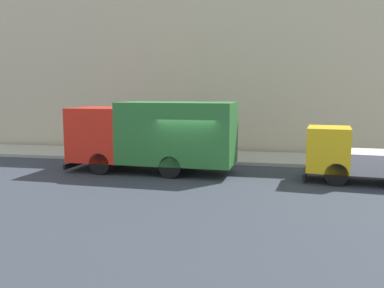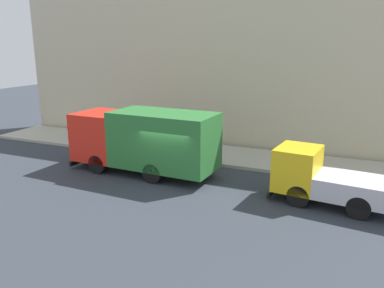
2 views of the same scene
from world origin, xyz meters
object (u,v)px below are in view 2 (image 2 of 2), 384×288
large_utility_truck (144,139)px  street_sign_post (164,130)px  small_flatbed_truck (329,180)px  pedestrian_walking (146,136)px

large_utility_truck → street_sign_post: (2.73, 0.34, -0.10)m
small_flatbed_truck → street_sign_post: street_sign_post is taller
small_flatbed_truck → street_sign_post: 9.74m
small_flatbed_truck → pedestrian_walking: size_ratio=3.12×
large_utility_truck → pedestrian_walking: large_utility_truck is taller
street_sign_post → pedestrian_walking: bearing=79.1°
pedestrian_walking → large_utility_truck: bearing=26.6°
large_utility_truck → street_sign_post: 2.75m
large_utility_truck → small_flatbed_truck: 8.88m
large_utility_truck → small_flatbed_truck: (-0.51, -8.83, -0.71)m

